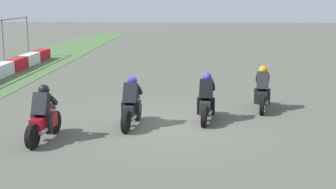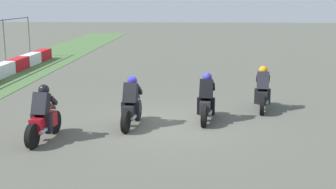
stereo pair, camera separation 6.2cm
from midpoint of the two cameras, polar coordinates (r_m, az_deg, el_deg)
name	(u,v)px [view 2 (the right image)]	position (r m, az deg, el deg)	size (l,w,h in m)	color
ground_plane	(168,123)	(13.91, 0.11, -3.64)	(120.00, 120.00, 0.00)	#525349
rider_lane_a	(263,92)	(15.78, 11.91, 0.31)	(2.04, 0.59, 1.51)	black
rider_lane_b	(206,101)	(14.09, 4.98, -0.86)	(2.04, 0.58, 1.51)	black
rider_lane_c	(132,106)	(13.50, -4.46, -1.43)	(2.04, 0.58, 1.51)	black
rider_lane_d	(43,118)	(12.56, -15.26, -2.84)	(2.04, 0.57, 1.51)	black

